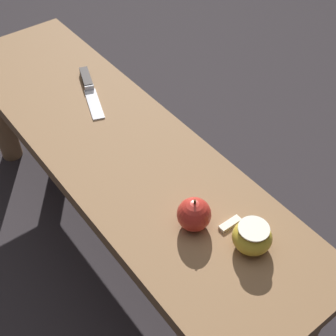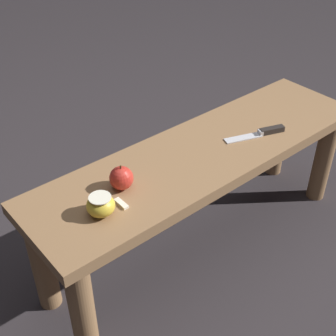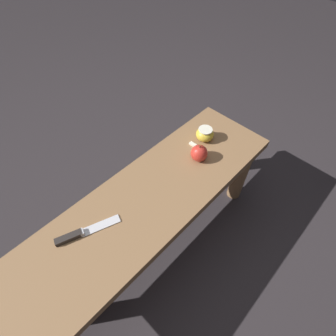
% 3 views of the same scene
% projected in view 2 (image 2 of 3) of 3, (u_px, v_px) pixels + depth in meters
% --- Properties ---
extents(ground_plane, '(8.00, 8.00, 0.00)m').
position_uv_depth(ground_plane, '(199.00, 242.00, 1.83)').
color(ground_plane, '#2D282B').
extents(wooden_bench, '(1.28, 0.36, 0.43)m').
position_uv_depth(wooden_bench, '(203.00, 171.00, 1.62)').
color(wooden_bench, olive).
rests_on(wooden_bench, ground_plane).
extents(knife, '(0.22, 0.10, 0.02)m').
position_uv_depth(knife, '(263.00, 132.00, 1.64)').
color(knife, silver).
rests_on(knife, wooden_bench).
extents(apple_whole, '(0.07, 0.07, 0.08)m').
position_uv_depth(apple_whole, '(121.00, 178.00, 1.38)').
color(apple_whole, red).
rests_on(apple_whole, wooden_bench).
extents(apple_cut, '(0.08, 0.08, 0.06)m').
position_uv_depth(apple_cut, '(101.00, 205.00, 1.29)').
color(apple_cut, gold).
rests_on(apple_cut, wooden_bench).
extents(apple_slice_near_knife, '(0.02, 0.05, 0.01)m').
position_uv_depth(apple_slice_near_knife, '(121.00, 203.00, 1.34)').
color(apple_slice_near_knife, white).
rests_on(apple_slice_near_knife, wooden_bench).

